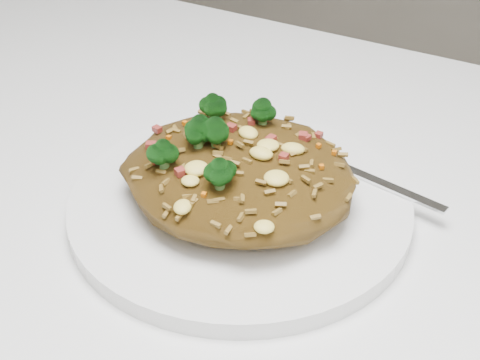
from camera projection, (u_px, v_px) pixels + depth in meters
name	position (u px, v px, depth m)	size (l,w,h in m)	color
plate	(240.00, 203.00, 0.51)	(0.26, 0.26, 0.01)	white
fried_rice	(239.00, 164.00, 0.49)	(0.18, 0.16, 0.07)	brown
fork	(360.00, 174.00, 0.53)	(0.16, 0.04, 0.00)	silver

